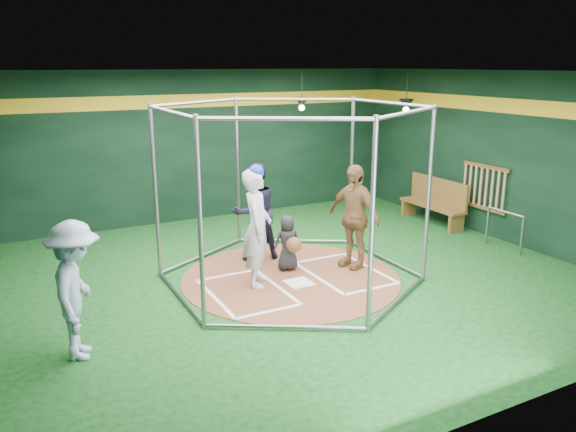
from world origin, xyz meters
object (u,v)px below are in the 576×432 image
batter_figure (257,226)px  umpire (255,212)px  visitor_leopard (354,216)px  dugout_bench (435,200)px

batter_figure → umpire: size_ratio=1.11×
batter_figure → umpire: batter_figure is taller
visitor_leopard → dugout_bench: size_ratio=1.04×
visitor_leopard → dugout_bench: bearing=97.7°
batter_figure → umpire: 1.28m
dugout_bench → umpire: bearing=-175.5°
umpire → batter_figure: bearing=65.9°
umpire → dugout_bench: umpire is taller
umpire → visitor_leopard: bearing=138.6°
dugout_bench → visitor_leopard: bearing=-155.0°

